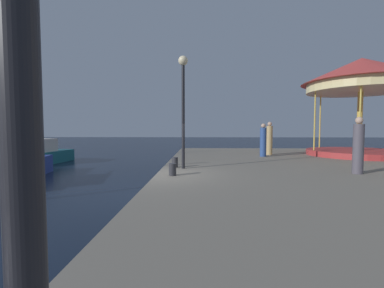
{
  "coord_description": "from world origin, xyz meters",
  "views": [
    {
      "loc": [
        1.51,
        -8.92,
        2.34
      ],
      "look_at": [
        1.13,
        2.2,
        1.68
      ],
      "focal_mm": 24.86,
      "sensor_mm": 36.0,
      "label": 1
    }
  ],
  "objects_px": {
    "lamp_post_mid_promenade": "(183,92)",
    "person_far_corner": "(269,139)",
    "motorboat_teal": "(45,154)",
    "person_mid_promenade": "(263,141)",
    "sailboat_blue": "(2,169)",
    "bollard_center": "(175,162)",
    "person_near_carousel": "(358,147)",
    "carousel": "(361,84)",
    "bollard_north": "(173,169)"
  },
  "relations": [
    {
      "from": "lamp_post_mid_promenade",
      "to": "person_far_corner",
      "type": "relative_size",
      "value": 2.22
    },
    {
      "from": "motorboat_teal",
      "to": "person_mid_promenade",
      "type": "distance_m",
      "value": 14.03
    },
    {
      "from": "sailboat_blue",
      "to": "lamp_post_mid_promenade",
      "type": "distance_m",
      "value": 8.45
    },
    {
      "from": "sailboat_blue",
      "to": "bollard_center",
      "type": "distance_m",
      "value": 7.49
    },
    {
      "from": "motorboat_teal",
      "to": "bollard_center",
      "type": "relative_size",
      "value": 10.77
    },
    {
      "from": "person_near_carousel",
      "to": "person_far_corner",
      "type": "bearing_deg",
      "value": 101.81
    },
    {
      "from": "lamp_post_mid_promenade",
      "to": "bollard_center",
      "type": "bearing_deg",
      "value": 143.03
    },
    {
      "from": "lamp_post_mid_promenade",
      "to": "bollard_center",
      "type": "relative_size",
      "value": 10.63
    },
    {
      "from": "sailboat_blue",
      "to": "person_near_carousel",
      "type": "xyz_separation_m",
      "value": [
        13.8,
        -1.82,
        1.09
      ]
    },
    {
      "from": "carousel",
      "to": "bollard_center",
      "type": "bearing_deg",
      "value": -153.68
    },
    {
      "from": "lamp_post_mid_promenade",
      "to": "person_mid_promenade",
      "type": "height_order",
      "value": "lamp_post_mid_promenade"
    },
    {
      "from": "carousel",
      "to": "lamp_post_mid_promenade",
      "type": "bearing_deg",
      "value": -151.62
    },
    {
      "from": "person_mid_promenade",
      "to": "person_near_carousel",
      "type": "height_order",
      "value": "person_near_carousel"
    },
    {
      "from": "carousel",
      "to": "person_far_corner",
      "type": "height_order",
      "value": "carousel"
    },
    {
      "from": "person_far_corner",
      "to": "bollard_north",
      "type": "bearing_deg",
      "value": -125.06
    },
    {
      "from": "person_far_corner",
      "to": "person_near_carousel",
      "type": "xyz_separation_m",
      "value": [
        1.34,
        -6.41,
        0.01
      ]
    },
    {
      "from": "carousel",
      "to": "motorboat_teal",
      "type": "bearing_deg",
      "value": 174.38
    },
    {
      "from": "lamp_post_mid_promenade",
      "to": "bollard_center",
      "type": "height_order",
      "value": "lamp_post_mid_promenade"
    },
    {
      "from": "motorboat_teal",
      "to": "carousel",
      "type": "distance_m",
      "value": 19.81
    },
    {
      "from": "carousel",
      "to": "sailboat_blue",
      "type": "bearing_deg",
      "value": -166.1
    },
    {
      "from": "person_near_carousel",
      "to": "motorboat_teal",
      "type": "bearing_deg",
      "value": 152.91
    },
    {
      "from": "bollard_center",
      "to": "carousel",
      "type": "bearing_deg",
      "value": 26.32
    },
    {
      "from": "motorboat_teal",
      "to": "bollard_center",
      "type": "height_order",
      "value": "motorboat_teal"
    },
    {
      "from": "motorboat_teal",
      "to": "bollard_north",
      "type": "relative_size",
      "value": 10.77
    },
    {
      "from": "sailboat_blue",
      "to": "person_mid_promenade",
      "type": "distance_m",
      "value": 12.44
    },
    {
      "from": "bollard_north",
      "to": "person_mid_promenade",
      "type": "xyz_separation_m",
      "value": [
        4.31,
        5.99,
        0.64
      ]
    },
    {
      "from": "bollard_center",
      "to": "motorboat_teal",
      "type": "bearing_deg",
      "value": 143.91
    },
    {
      "from": "motorboat_teal",
      "to": "person_far_corner",
      "type": "height_order",
      "value": "person_far_corner"
    },
    {
      "from": "lamp_post_mid_promenade",
      "to": "person_near_carousel",
      "type": "bearing_deg",
      "value": -9.02
    },
    {
      "from": "sailboat_blue",
      "to": "lamp_post_mid_promenade",
      "type": "relative_size",
      "value": 1.4
    },
    {
      "from": "motorboat_teal",
      "to": "bollard_center",
      "type": "bearing_deg",
      "value": -36.09
    },
    {
      "from": "lamp_post_mid_promenade",
      "to": "bollard_north",
      "type": "distance_m",
      "value": 3.12
    },
    {
      "from": "sailboat_blue",
      "to": "person_far_corner",
      "type": "xyz_separation_m",
      "value": [
        12.46,
        4.59,
        1.08
      ]
    },
    {
      "from": "person_far_corner",
      "to": "person_near_carousel",
      "type": "bearing_deg",
      "value": -78.19
    },
    {
      "from": "bollard_center",
      "to": "sailboat_blue",
      "type": "bearing_deg",
      "value": 175.33
    },
    {
      "from": "lamp_post_mid_promenade",
      "to": "bollard_north",
      "type": "relative_size",
      "value": 10.63
    },
    {
      "from": "carousel",
      "to": "lamp_post_mid_promenade",
      "type": "xyz_separation_m",
      "value": [
        -9.58,
        -5.17,
        -1.11
      ]
    },
    {
      "from": "bollard_north",
      "to": "person_far_corner",
      "type": "height_order",
      "value": "person_far_corner"
    },
    {
      "from": "sailboat_blue",
      "to": "person_mid_promenade",
      "type": "xyz_separation_m",
      "value": [
        11.87,
        3.59,
        1.03
      ]
    },
    {
      "from": "sailboat_blue",
      "to": "person_far_corner",
      "type": "relative_size",
      "value": 3.12
    },
    {
      "from": "sailboat_blue",
      "to": "lamp_post_mid_promenade",
      "type": "height_order",
      "value": "sailboat_blue"
    },
    {
      "from": "sailboat_blue",
      "to": "person_mid_promenade",
      "type": "height_order",
      "value": "sailboat_blue"
    },
    {
      "from": "bollard_center",
      "to": "person_far_corner",
      "type": "distance_m",
      "value": 7.25
    },
    {
      "from": "motorboat_teal",
      "to": "person_mid_promenade",
      "type": "relative_size",
      "value": 2.4
    },
    {
      "from": "motorboat_teal",
      "to": "person_near_carousel",
      "type": "xyz_separation_m",
      "value": [
        15.68,
        -8.02,
        1.1
      ]
    },
    {
      "from": "lamp_post_mid_promenade",
      "to": "person_near_carousel",
      "type": "xyz_separation_m",
      "value": [
        5.99,
        -0.95,
        -2.01
      ]
    },
    {
      "from": "sailboat_blue",
      "to": "lamp_post_mid_promenade",
      "type": "bearing_deg",
      "value": -6.37
    },
    {
      "from": "person_near_carousel",
      "to": "sailboat_blue",
      "type": "bearing_deg",
      "value": 172.47
    },
    {
      "from": "bollard_north",
      "to": "sailboat_blue",
      "type": "bearing_deg",
      "value": 162.41
    },
    {
      "from": "carousel",
      "to": "lamp_post_mid_promenade",
      "type": "height_order",
      "value": "carousel"
    }
  ]
}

